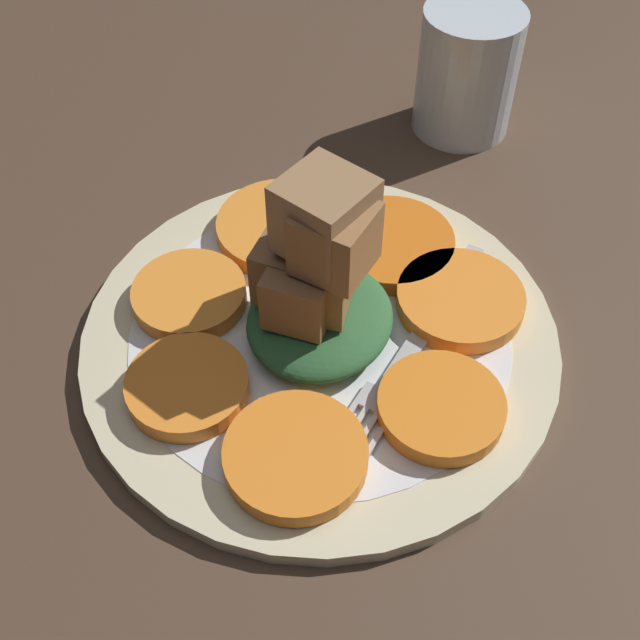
{
  "coord_description": "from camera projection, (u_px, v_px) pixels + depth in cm",
  "views": [
    {
      "loc": [
        -28.27,
        -10.88,
        39.69
      ],
      "look_at": [
        0.0,
        0.0,
        4.1
      ],
      "focal_mm": 45.0,
      "sensor_mm": 36.0,
      "label": 1
    }
  ],
  "objects": [
    {
      "name": "carrot_slice_0",
      "position": [
        460.0,
        299.0,
        0.48
      ],
      "size": [
        7.73,
        7.73,
        1.12
      ],
      "primitive_type": "cylinder",
      "color": "orange",
      "rests_on": "plate"
    },
    {
      "name": "carrot_slice_4",
      "position": [
        187.0,
        386.0,
        0.44
      ],
      "size": [
        6.83,
        6.83,
        1.12
      ],
      "primitive_type": "cylinder",
      "color": "orange",
      "rests_on": "plate"
    },
    {
      "name": "carrot_slice_2",
      "position": [
        282.0,
        227.0,
        0.52
      ],
      "size": [
        8.55,
        8.55,
        1.12
      ],
      "primitive_type": "cylinder",
      "color": "orange",
      "rests_on": "plate"
    },
    {
      "name": "carrot_slice_3",
      "position": [
        189.0,
        295.0,
        0.49
      ],
      "size": [
        6.95,
        6.95,
        1.12
      ],
      "primitive_type": "cylinder",
      "color": "orange",
      "rests_on": "plate"
    },
    {
      "name": "carrot_slice_5",
      "position": [
        295.0,
        456.0,
        0.41
      ],
      "size": [
        7.56,
        7.56,
        1.12
      ],
      "primitive_type": "cylinder",
      "color": "orange",
      "rests_on": "plate"
    },
    {
      "name": "water_glass",
      "position": [
        467.0,
        72.0,
        0.59
      ],
      "size": [
        7.38,
        7.38,
        9.38
      ],
      "color": "silver",
      "rests_on": "table_slab"
    },
    {
      "name": "carrot_slice_6",
      "position": [
        441.0,
        407.0,
        0.43
      ],
      "size": [
        6.97,
        6.97,
        1.12
      ],
      "primitive_type": "cylinder",
      "color": "orange",
      "rests_on": "plate"
    },
    {
      "name": "fork",
      "position": [
        406.0,
        359.0,
        0.46
      ],
      "size": [
        19.67,
        4.7,
        0.4
      ],
      "rotation": [
        0.0,
        0.0,
        -0.15
      ],
      "color": "#B2B2B7",
      "rests_on": "plate"
    },
    {
      "name": "plate",
      "position": [
        320.0,
        337.0,
        0.48
      ],
      "size": [
        28.29,
        28.29,
        1.05
      ],
      "color": "beige",
      "rests_on": "table_slab"
    },
    {
      "name": "center_pile",
      "position": [
        316.0,
        281.0,
        0.45
      ],
      "size": [
        9.38,
        8.44,
        10.72
      ],
      "color": "#2D6033",
      "rests_on": "plate"
    },
    {
      "name": "table_slab",
      "position": [
        320.0,
        353.0,
        0.49
      ],
      "size": [
        120.0,
        120.0,
        2.0
      ],
      "primitive_type": "cube",
      "color": "#4C3828",
      "rests_on": "ground"
    },
    {
      "name": "carrot_slice_1",
      "position": [
        391.0,
        244.0,
        0.51
      ],
      "size": [
        8.09,
        8.09,
        1.12
      ],
      "primitive_type": "cylinder",
      "color": "orange",
      "rests_on": "plate"
    }
  ]
}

